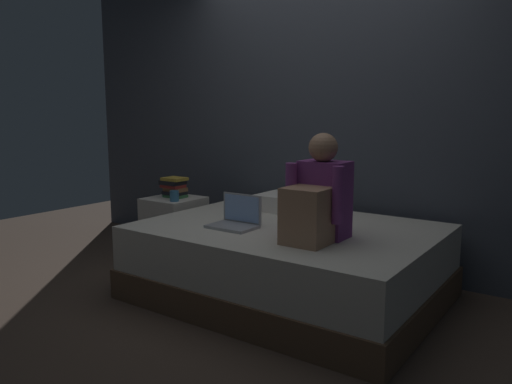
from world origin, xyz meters
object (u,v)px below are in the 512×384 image
(laptop, at_px, (236,219))
(mug, at_px, (174,196))
(person_sitting, at_px, (318,200))
(bed, at_px, (288,262))
(nightstand, at_px, (174,229))
(pillow, at_px, (294,203))
(book_stack, at_px, (174,187))

(laptop, xyz_separation_m, mug, (-0.90, 0.32, 0.03))
(person_sitting, bearing_deg, bed, 146.80)
(nightstand, distance_m, person_sitting, 1.76)
(bed, xyz_separation_m, pillow, (-0.23, 0.45, 0.33))
(laptop, relative_size, mug, 3.56)
(nightstand, height_order, pillow, pillow)
(nightstand, xyz_separation_m, person_sitting, (1.64, -0.42, 0.49))
(laptop, bearing_deg, bed, 41.78)
(person_sitting, relative_size, mug, 7.28)
(person_sitting, bearing_deg, mug, 168.88)
(laptop, distance_m, pillow, 0.69)
(person_sitting, bearing_deg, nightstand, 165.75)
(bed, xyz_separation_m, book_stack, (-1.31, 0.21, 0.39))
(bed, distance_m, nightstand, 1.31)
(laptop, xyz_separation_m, pillow, (0.04, 0.69, 0.01))
(person_sitting, distance_m, pillow, 0.90)
(bed, bearing_deg, nightstand, 171.56)
(person_sitting, height_order, laptop, person_sitting)
(bed, relative_size, mug, 22.22)
(laptop, relative_size, pillow, 0.57)
(mug, bearing_deg, person_sitting, -11.12)
(person_sitting, bearing_deg, laptop, -178.25)
(mug, bearing_deg, nightstand, 137.31)
(bed, relative_size, nightstand, 3.61)
(pillow, xyz_separation_m, book_stack, (-1.08, -0.24, 0.07))
(person_sitting, height_order, pillow, person_sitting)
(mug, bearing_deg, pillow, 21.87)
(pillow, xyz_separation_m, mug, (-0.94, -0.38, 0.02))
(person_sitting, xyz_separation_m, pillow, (-0.57, 0.67, -0.19))
(laptop, relative_size, book_stack, 1.48)
(nightstand, relative_size, book_stack, 2.57)
(person_sitting, distance_m, laptop, 0.65)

